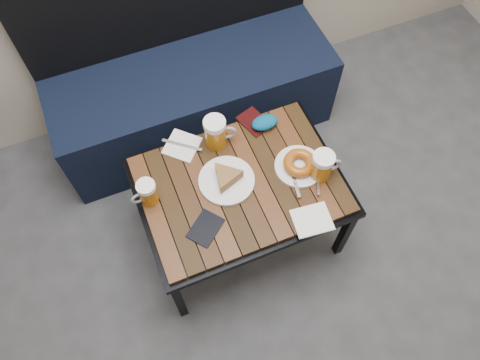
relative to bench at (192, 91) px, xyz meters
name	(u,v)px	position (x,y,z in m)	size (l,w,h in m)	color
room_shell	(409,57)	(-0.04, -1.26, 1.48)	(4.00, 4.00, 4.00)	gray
bench	(192,91)	(0.00, 0.00, 0.00)	(1.40, 0.50, 0.95)	black
cafe_table	(240,188)	(-0.02, -0.70, 0.16)	(0.84, 0.62, 0.47)	black
beer_mug_left	(147,193)	(-0.38, -0.63, 0.26)	(0.11, 0.08, 0.12)	#A05C0C
beer_mug_centre	(216,132)	(-0.04, -0.47, 0.27)	(0.14, 0.11, 0.15)	#A05C0C
beer_mug_right	(322,166)	(0.30, -0.78, 0.27)	(0.13, 0.10, 0.14)	#A05C0C
plate_pie	(226,178)	(-0.07, -0.67, 0.22)	(0.23, 0.23, 0.06)	white
plate_bagel	(299,165)	(0.24, -0.72, 0.22)	(0.21, 0.26, 0.06)	white
napkin_left	(182,146)	(-0.18, -0.44, 0.20)	(0.19, 0.19, 0.01)	white
napkin_right	(312,220)	(0.18, -0.96, 0.20)	(0.16, 0.14, 0.01)	white
passport_navy	(206,228)	(-0.22, -0.83, 0.20)	(0.10, 0.14, 0.01)	black
passport_burgundy	(254,122)	(0.16, -0.44, 0.20)	(0.10, 0.14, 0.01)	black
knit_pouch	(265,122)	(0.19, -0.47, 0.23)	(0.12, 0.08, 0.05)	navy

